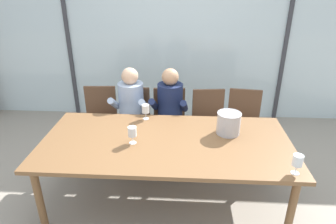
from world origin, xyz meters
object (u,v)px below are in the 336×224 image
(person_navy_polo, at_px, (169,110))
(wine_glass_by_left_taster, at_px, (298,161))
(chair_near_window_right, at_px, (244,118))
(chair_right_of_center, at_px, (209,119))
(person_pale_blue_shirt, at_px, (130,109))
(wine_glass_near_bucket, at_px, (132,132))
(chair_near_curtain, at_px, (100,115))
(chair_left_of_center, at_px, (133,116))
(ice_bucket_primary, at_px, (229,123))
(dining_table, at_px, (166,146))
(chair_center, at_px, (169,117))
(wine_glass_center_pour, at_px, (146,109))

(person_navy_polo, relative_size, wine_glass_by_left_taster, 6.95)
(chair_near_window_right, bearing_deg, chair_right_of_center, -169.44)
(person_pale_blue_shirt, bearing_deg, wine_glass_near_bucket, -75.13)
(chair_near_curtain, bearing_deg, chair_left_of_center, -5.17)
(chair_right_of_center, xyz_separation_m, ice_bucket_primary, (0.13, -0.80, 0.35))
(dining_table, height_order, person_pale_blue_shirt, person_pale_blue_shirt)
(chair_center, height_order, wine_glass_by_left_taster, wine_glass_by_left_taster)
(chair_left_of_center, bearing_deg, chair_near_window_right, 3.77)
(person_pale_blue_shirt, bearing_deg, chair_near_curtain, 162.35)
(chair_left_of_center, bearing_deg, ice_bucket_primary, -32.39)
(wine_glass_by_left_taster, bearing_deg, ice_bucket_primary, 125.54)
(person_navy_polo, height_order, ice_bucket_primary, person_navy_polo)
(wine_glass_by_left_taster, xyz_separation_m, wine_glass_near_bucket, (-1.42, 0.40, 0.00))
(dining_table, bearing_deg, wine_glass_center_pour, 118.72)
(person_navy_polo, bearing_deg, person_pale_blue_shirt, -175.47)
(chair_left_of_center, relative_size, chair_right_of_center, 1.00)
(chair_left_of_center, xyz_separation_m, person_navy_polo, (0.49, -0.16, 0.17))
(chair_right_of_center, relative_size, person_navy_polo, 0.74)
(chair_near_curtain, distance_m, wine_glass_center_pour, 0.96)
(person_navy_polo, relative_size, wine_glass_near_bucket, 6.95)
(ice_bucket_primary, bearing_deg, chair_right_of_center, 99.17)
(wine_glass_by_left_taster, bearing_deg, wine_glass_center_pour, 145.32)
(person_pale_blue_shirt, bearing_deg, wine_glass_by_left_taster, -36.37)
(dining_table, height_order, wine_glass_by_left_taster, wine_glass_by_left_taster)
(person_navy_polo, bearing_deg, chair_near_curtain, 174.38)
(dining_table, xyz_separation_m, ice_bucket_primary, (0.63, 0.19, 0.18))
(chair_near_curtain, distance_m, person_navy_polo, 0.98)
(chair_center, bearing_deg, chair_near_window_right, -2.30)
(dining_table, xyz_separation_m, wine_glass_near_bucket, (-0.32, -0.06, 0.18))
(chair_right_of_center, distance_m, wine_glass_center_pour, 0.98)
(person_pale_blue_shirt, relative_size, wine_glass_near_bucket, 6.95)
(chair_near_window_right, height_order, wine_glass_near_bucket, wine_glass_near_bucket)
(dining_table, bearing_deg, chair_near_window_right, 46.87)
(wine_glass_near_bucket, bearing_deg, chair_right_of_center, 52.30)
(person_pale_blue_shirt, bearing_deg, chair_near_window_right, 9.47)
(chair_near_window_right, bearing_deg, chair_near_curtain, -173.12)
(ice_bucket_primary, bearing_deg, chair_center, 128.60)
(person_pale_blue_shirt, xyz_separation_m, wine_glass_near_bucket, (0.19, -0.92, 0.17))
(chair_near_window_right, bearing_deg, dining_table, -126.15)
(chair_center, relative_size, ice_bucket_primary, 3.61)
(chair_left_of_center, xyz_separation_m, person_pale_blue_shirt, (-0.00, -0.16, 0.17))
(chair_center, xyz_separation_m, wine_glass_center_pour, (-0.24, -0.54, 0.35))
(chair_center, relative_size, wine_glass_by_left_taster, 5.11)
(chair_center, height_order, person_pale_blue_shirt, person_pale_blue_shirt)
(wine_glass_center_pour, bearing_deg, person_navy_polo, 57.38)
(chair_center, xyz_separation_m, wine_glass_by_left_taster, (1.12, -1.48, 0.35))
(ice_bucket_primary, height_order, wine_glass_center_pour, ice_bucket_primary)
(dining_table, distance_m, wine_glass_center_pour, 0.57)
(chair_center, distance_m, person_pale_blue_shirt, 0.54)
(person_navy_polo, bearing_deg, chair_left_of_center, 166.61)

